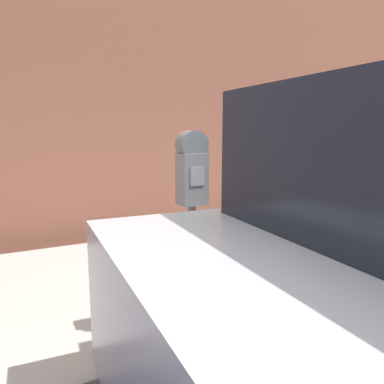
# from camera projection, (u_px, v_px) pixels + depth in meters

# --- Properties ---
(sidewalk) EXTENTS (24.00, 2.80, 0.14)m
(sidewalk) POSITION_uv_depth(u_px,v_px,m) (163.00, 278.00, 3.92)
(sidewalk) COLOR #BCB7AD
(sidewalk) RESTS_ON ground_plane
(building_facade) EXTENTS (24.00, 0.30, 4.96)m
(building_facade) POSITION_uv_depth(u_px,v_px,m) (108.00, 66.00, 5.21)
(building_facade) COLOR #935642
(building_facade) RESTS_ON ground_plane
(parking_meter) EXTENTS (0.20, 0.16, 1.46)m
(parking_meter) POSITION_uv_depth(u_px,v_px,m) (192.00, 187.00, 2.58)
(parking_meter) COLOR slate
(parking_meter) RESTS_ON sidewalk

